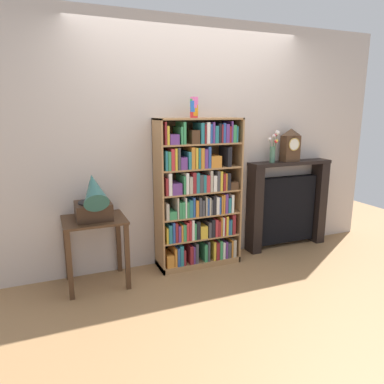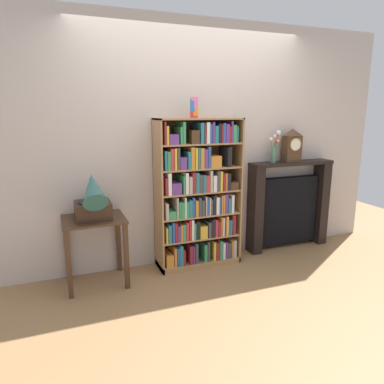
# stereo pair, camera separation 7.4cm
# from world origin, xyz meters

# --- Properties ---
(ground_plane) EXTENTS (7.71, 6.40, 0.02)m
(ground_plane) POSITION_xyz_m (0.00, 0.00, -0.01)
(ground_plane) COLOR #997047
(wall_back) EXTENTS (4.71, 0.08, 2.60)m
(wall_back) POSITION_xyz_m (0.06, 0.31, 1.30)
(wall_back) COLOR beige
(wall_back) RESTS_ON ground
(bookshelf) EXTENTS (0.90, 0.32, 1.59)m
(bookshelf) POSITION_xyz_m (-0.00, 0.10, 0.75)
(bookshelf) COLOR #A87A4C
(bookshelf) RESTS_ON ground
(cup_stack) EXTENTS (0.08, 0.08, 0.21)m
(cup_stack) POSITION_xyz_m (-0.05, 0.11, 1.69)
(cup_stack) COLOR red
(cup_stack) RESTS_ON bookshelf
(side_table_left) EXTENTS (0.58, 0.49, 0.67)m
(side_table_left) POSITION_xyz_m (-1.11, 0.03, 0.51)
(side_table_left) COLOR #472D1C
(side_table_left) RESTS_ON ground
(gramophone) EXTENTS (0.32, 0.51, 0.51)m
(gramophone) POSITION_xyz_m (-1.11, -0.04, 0.87)
(gramophone) COLOR #382316
(gramophone) RESTS_ON side_table_left
(fireplace_mantel) EXTENTS (1.07, 0.21, 1.07)m
(fireplace_mantel) POSITION_xyz_m (1.22, 0.18, 0.53)
(fireplace_mantel) COLOR black
(fireplace_mantel) RESTS_ON ground
(mantel_clock) EXTENTS (0.20, 0.14, 0.39)m
(mantel_clock) POSITION_xyz_m (1.21, 0.16, 1.27)
(mantel_clock) COLOR #472D1C
(mantel_clock) RESTS_ON fireplace_mantel
(flower_vase) EXTENTS (0.13, 0.14, 0.37)m
(flower_vase) POSITION_xyz_m (0.97, 0.16, 1.24)
(flower_vase) COLOR #4C7A60
(flower_vase) RESTS_ON fireplace_mantel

